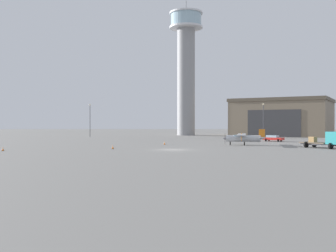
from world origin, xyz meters
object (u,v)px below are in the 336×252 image
car_red (273,138)px  traffic_cone_near_right (113,147)px  airplane_silver (244,138)px  traffic_cone_near_left (165,143)px  light_post_east (263,118)px  light_post_west (90,118)px  traffic_cone_mid_apron (3,149)px  truck_flatbed_teal (328,140)px  control_tower (186,63)px

car_red → traffic_cone_near_right: bearing=-102.0°
airplane_silver → traffic_cone_near_left: 14.67m
traffic_cone_near_left → traffic_cone_near_right: bearing=-123.3°
light_post_east → car_red: bearing=-96.2°
light_post_west → traffic_cone_near_left: size_ratio=15.59×
light_post_east → traffic_cone_near_right: bearing=-128.6°
light_post_west → airplane_silver: bearing=-48.4°
airplane_silver → car_red: airplane_silver is taller
airplane_silver → traffic_cone_mid_apron: size_ratio=16.62×
truck_flatbed_teal → traffic_cone_mid_apron: (-49.42, -5.60, -1.01)m
traffic_cone_near_left → light_post_east: bearing=49.5°
light_post_west → traffic_cone_near_left: 46.36m
control_tower → truck_flatbed_teal: bearing=-73.4°
light_post_west → traffic_cone_mid_apron: (-0.84, -56.60, -5.36)m
traffic_cone_mid_apron → light_post_east: bearing=43.5°
airplane_silver → traffic_cone_mid_apron: 40.70m
airplane_silver → traffic_cone_mid_apron: airplane_silver is taller
control_tower → traffic_cone_near_left: (-6.20, -56.06, -23.77)m
control_tower → truck_flatbed_teal: control_tower is taller
airplane_silver → control_tower: bearing=-70.3°
control_tower → light_post_east: size_ratio=4.82×
traffic_cone_near_left → traffic_cone_near_right: 14.38m
airplane_silver → car_red: size_ratio=2.25×
traffic_cone_mid_apron → traffic_cone_near_left: bearing=35.2°
truck_flatbed_teal → traffic_cone_near_left: truck_flatbed_teal is taller
truck_flatbed_teal → traffic_cone_near_right: bearing=-121.1°
truck_flatbed_teal → traffic_cone_mid_apron: bearing=-116.7°
traffic_cone_near_right → car_red: bearing=38.4°
control_tower → truck_flatbed_teal: 73.37m
traffic_cone_near_left → light_post_west: bearing=119.1°
truck_flatbed_teal → light_post_west: light_post_west is taller
light_post_west → traffic_cone_near_right: 54.49m
truck_flatbed_teal → traffic_cone_near_left: (-26.18, 10.77, -1.00)m
car_red → light_post_east: light_post_east is taller
light_post_west → traffic_cone_mid_apron: light_post_west is taller
airplane_silver → car_red: 17.05m
traffic_cone_near_left → traffic_cone_near_right: (-7.89, -12.02, 0.02)m
control_tower → light_post_west: size_ratio=4.64×
airplane_silver → light_post_east: 33.42m
airplane_silver → traffic_cone_near_right: (-22.46, -10.68, -1.05)m
control_tower → airplane_silver: 62.29m
light_post_east → light_post_west: bearing=167.9°
traffic_cone_near_right → light_post_east: bearing=51.4°
control_tower → airplane_silver: control_tower is taller
light_post_west → traffic_cone_near_left: bearing=-60.9°
car_red → light_post_east: 17.67m
truck_flatbed_teal → light_post_west: bearing=-169.6°
car_red → traffic_cone_near_left: (-23.73, -13.01, -0.44)m
truck_flatbed_teal → traffic_cone_mid_apron: 49.75m
car_red → traffic_cone_near_right: (-31.62, -25.04, -0.42)m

